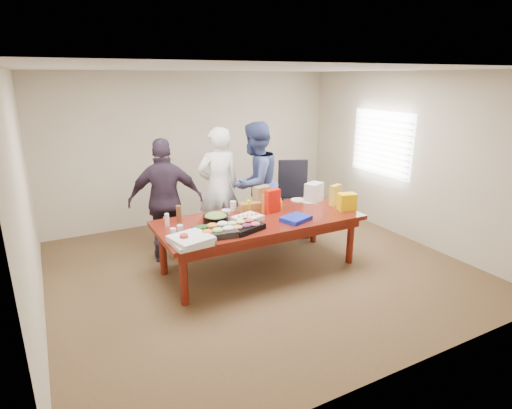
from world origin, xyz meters
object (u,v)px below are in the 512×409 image
conference_table (259,243)px  salad_bowl (216,219)px  office_chair (299,200)px  person_center (219,187)px  person_right (255,183)px  sheet_cake (248,218)px

conference_table → salad_bowl: 0.75m
office_chair → person_center: size_ratio=0.63×
conference_table → office_chair: (1.25, 0.90, 0.22)m
office_chair → person_right: size_ratio=0.61×
office_chair → salad_bowl: size_ratio=3.50×
person_center → sheet_cake: size_ratio=5.08×
person_right → conference_table: bearing=38.2°
sheet_cake → conference_table: bearing=-13.0°
conference_table → sheet_cake: bearing=-176.3°
sheet_cake → salad_bowl: salad_bowl is taller
conference_table → office_chair: size_ratio=2.34×
salad_bowl → sheet_cake: bearing=-13.6°
sheet_cake → office_chair: bearing=15.7°
person_right → sheet_cake: 1.16m
sheet_cake → salad_bowl: size_ratio=1.09×
conference_table → person_right: person_right is taller
person_right → sheet_cake: (-0.62, -0.96, -0.19)m
conference_table → office_chair: office_chair is taller
person_center → office_chair: bearing=174.2°
conference_table → person_center: person_center is taller
person_center → sheet_cake: person_center is taller
conference_table → sheet_cake: (-0.19, -0.01, 0.41)m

